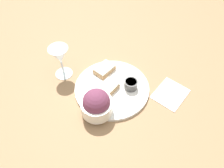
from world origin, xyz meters
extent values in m
plane|color=#93704C|center=(0.00, 0.00, 0.00)|extent=(4.00, 4.00, 0.00)
cylinder|color=white|center=(0.00, 0.00, 0.01)|extent=(0.30, 0.30, 0.01)
cylinder|color=silver|center=(0.11, 0.05, 0.04)|extent=(0.12, 0.12, 0.06)
sphere|color=#6B334C|center=(0.11, 0.05, 0.07)|extent=(0.10, 0.10, 0.10)
cylinder|color=#4C4C4C|center=(-0.06, 0.05, 0.03)|extent=(0.05, 0.05, 0.04)
cylinder|color=tan|center=(-0.06, 0.05, 0.04)|extent=(0.04, 0.04, 0.01)
cube|color=tan|center=(0.02, 0.00, 0.02)|extent=(0.10, 0.07, 0.02)
cube|color=#F4E5C1|center=(0.02, 0.00, 0.04)|extent=(0.09, 0.07, 0.01)
cube|color=tan|center=(-0.03, -0.09, 0.02)|extent=(0.09, 0.07, 0.02)
cube|color=#F4E5C1|center=(-0.03, -0.09, 0.04)|extent=(0.09, 0.07, 0.01)
cylinder|color=silver|center=(0.10, -0.20, 0.00)|extent=(0.07, 0.07, 0.01)
cylinder|color=silver|center=(0.10, -0.20, 0.04)|extent=(0.01, 0.01, 0.07)
cone|color=silver|center=(0.10, -0.20, 0.11)|extent=(0.08, 0.08, 0.07)
cube|color=white|center=(-0.16, 0.17, 0.00)|extent=(0.15, 0.13, 0.01)
camera|label=1|loc=(0.35, 0.41, 0.70)|focal=35.00mm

